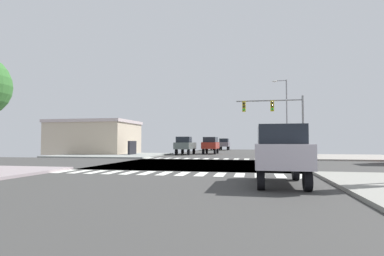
{
  "coord_description": "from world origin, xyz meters",
  "views": [
    {
      "loc": [
        4.0,
        -23.31,
        1.71
      ],
      "look_at": [
        -1.4,
        3.32,
        2.91
      ],
      "focal_mm": 28.84,
      "sensor_mm": 36.0,
      "label": 1
    }
  ],
  "objects_px": {
    "suv_queued_2": "(224,143)",
    "traffic_signal_mast": "(276,113)",
    "bank_building": "(95,137)",
    "suv_crossing_1": "(280,149)",
    "street_lamp": "(285,111)",
    "suv_middle_4": "(209,143)",
    "suv_leading_3": "(211,144)",
    "pickup_nearside_1": "(185,145)"
  },
  "relations": [
    {
      "from": "suv_queued_2",
      "to": "traffic_signal_mast",
      "type": "bearing_deg",
      "value": 104.16
    },
    {
      "from": "bank_building",
      "to": "suv_crossing_1",
      "type": "relative_size",
      "value": 2.67
    },
    {
      "from": "street_lamp",
      "to": "suv_middle_4",
      "type": "distance_m",
      "value": 25.63
    },
    {
      "from": "bank_building",
      "to": "suv_leading_3",
      "type": "height_order",
      "value": "bank_building"
    },
    {
      "from": "suv_middle_4",
      "to": "suv_leading_3",
      "type": "bearing_deg",
      "value": 99.29
    },
    {
      "from": "suv_queued_2",
      "to": "suv_crossing_1",
      "type": "bearing_deg",
      "value": 97.99
    },
    {
      "from": "suv_queued_2",
      "to": "suv_middle_4",
      "type": "relative_size",
      "value": 1.0
    },
    {
      "from": "traffic_signal_mast",
      "to": "bank_building",
      "type": "bearing_deg",
      "value": 161.1
    },
    {
      "from": "street_lamp",
      "to": "bank_building",
      "type": "relative_size",
      "value": 0.76
    },
    {
      "from": "bank_building",
      "to": "suv_middle_4",
      "type": "distance_m",
      "value": 25.54
    },
    {
      "from": "suv_crossing_1",
      "to": "pickup_nearside_1",
      "type": "bearing_deg",
      "value": 110.32
    },
    {
      "from": "traffic_signal_mast",
      "to": "street_lamp",
      "type": "height_order",
      "value": "street_lamp"
    },
    {
      "from": "pickup_nearside_1",
      "to": "suv_queued_2",
      "type": "height_order",
      "value": "pickup_nearside_1"
    },
    {
      "from": "suv_leading_3",
      "to": "suv_middle_4",
      "type": "height_order",
      "value": "same"
    },
    {
      "from": "traffic_signal_mast",
      "to": "suv_middle_4",
      "type": "xyz_separation_m",
      "value": [
        -11.05,
        30.31,
        -3.12
      ]
    },
    {
      "from": "suv_middle_4",
      "to": "pickup_nearside_1",
      "type": "bearing_deg",
      "value": 90.0
    },
    {
      "from": "suv_queued_2",
      "to": "suv_leading_3",
      "type": "bearing_deg",
      "value": 90.0
    },
    {
      "from": "traffic_signal_mast",
      "to": "pickup_nearside_1",
      "type": "height_order",
      "value": "traffic_signal_mast"
    },
    {
      "from": "bank_building",
      "to": "suv_crossing_1",
      "type": "distance_m",
      "value": 34.43
    },
    {
      "from": "traffic_signal_mast",
      "to": "bank_building",
      "type": "relative_size",
      "value": 0.52
    },
    {
      "from": "bank_building",
      "to": "suv_leading_3",
      "type": "bearing_deg",
      "value": 14.11
    },
    {
      "from": "pickup_nearside_1",
      "to": "suv_middle_4",
      "type": "xyz_separation_m",
      "value": [
        0.0,
        21.25,
        0.1
      ]
    },
    {
      "from": "suv_crossing_1",
      "to": "suv_leading_3",
      "type": "bearing_deg",
      "value": 103.17
    },
    {
      "from": "street_lamp",
      "to": "pickup_nearside_1",
      "type": "xyz_separation_m",
      "value": [
        -12.71,
        0.63,
        -4.2
      ]
    },
    {
      "from": "street_lamp",
      "to": "suv_leading_3",
      "type": "height_order",
      "value": "street_lamp"
    },
    {
      "from": "suv_crossing_1",
      "to": "suv_leading_3",
      "type": "relative_size",
      "value": 1.0
    },
    {
      "from": "suv_queued_2",
      "to": "suv_middle_4",
      "type": "distance_m",
      "value": 3.4
    },
    {
      "from": "street_lamp",
      "to": "bank_building",
      "type": "height_order",
      "value": "street_lamp"
    },
    {
      "from": "suv_middle_4",
      "to": "bank_building",
      "type": "bearing_deg",
      "value": 60.6
    },
    {
      "from": "suv_middle_4",
      "to": "traffic_signal_mast",
      "type": "bearing_deg",
      "value": 110.03
    },
    {
      "from": "traffic_signal_mast",
      "to": "suv_middle_4",
      "type": "relative_size",
      "value": 1.39
    },
    {
      "from": "suv_queued_2",
      "to": "suv_leading_3",
      "type": "relative_size",
      "value": 1.0
    },
    {
      "from": "bank_building",
      "to": "pickup_nearside_1",
      "type": "height_order",
      "value": "bank_building"
    },
    {
      "from": "street_lamp",
      "to": "suv_queued_2",
      "type": "bearing_deg",
      "value": 112.47
    },
    {
      "from": "traffic_signal_mast",
      "to": "suv_middle_4",
      "type": "distance_m",
      "value": 32.41
    },
    {
      "from": "suv_crossing_1",
      "to": "suv_queued_2",
      "type": "distance_m",
      "value": 50.35
    },
    {
      "from": "street_lamp",
      "to": "suv_queued_2",
      "type": "distance_m",
      "value": 25.74
    },
    {
      "from": "suv_leading_3",
      "to": "suv_middle_4",
      "type": "bearing_deg",
      "value": -80.71
    },
    {
      "from": "bank_building",
      "to": "street_lamp",
      "type": "bearing_deg",
      "value": 0.82
    },
    {
      "from": "traffic_signal_mast",
      "to": "suv_middle_4",
      "type": "bearing_deg",
      "value": 110.03
    },
    {
      "from": "suv_crossing_1",
      "to": "suv_queued_2",
      "type": "bearing_deg",
      "value": 97.99
    },
    {
      "from": "suv_crossing_1",
      "to": "suv_queued_2",
      "type": "relative_size",
      "value": 1.0
    }
  ]
}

